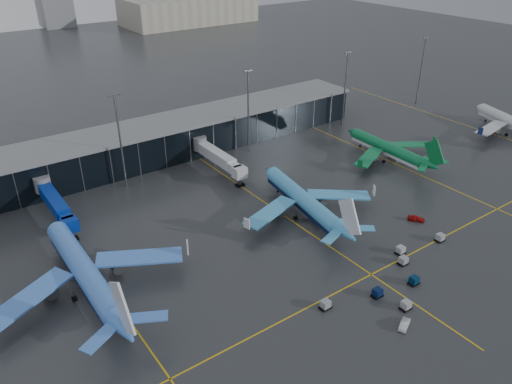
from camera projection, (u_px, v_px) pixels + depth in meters
ground at (286, 256)px, 106.12m from camera, size 600.00×600.00×0.00m
terminal_pier at (156, 141)px, 147.92m from camera, size 142.00×17.00×10.70m
jet_bridges at (55, 203)px, 116.82m from camera, size 94.00×27.50×7.20m
flood_masts at (189, 123)px, 137.90m from camera, size 203.00×0.50×25.50m
distant_hangars at (85, 18)px, 320.80m from camera, size 260.00×71.00×22.00m
taxi_lines at (291, 220)px, 118.83m from camera, size 220.00×120.00×0.02m
airliner_arkefly at (81, 259)px, 93.37m from camera, size 40.22×45.79×14.06m
airliner_klm_near at (303, 190)px, 118.82m from camera, size 42.36×46.51×12.66m
airliner_aer_lingus at (387, 141)px, 147.21m from camera, size 33.60×37.90×11.28m
baggage_carts at (397, 274)px, 99.31m from camera, size 38.04×13.69×1.70m
mobile_airstair at (329, 224)px, 116.07m from camera, size 3.09×3.73×3.45m
service_van_red at (416, 218)px, 118.34m from camera, size 3.59×4.15×1.35m
service_van_white at (405, 324)px, 87.21m from camera, size 3.95×2.80×1.24m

